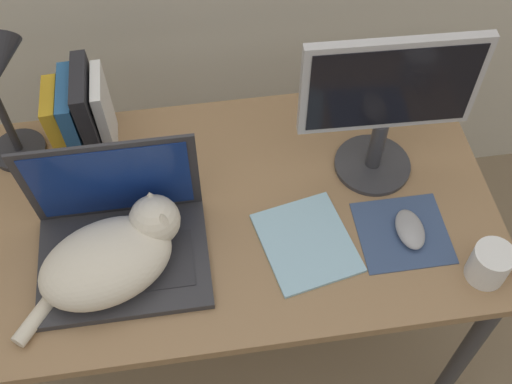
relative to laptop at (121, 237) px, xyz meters
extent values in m
cube|color=#93704C|center=(0.24, 0.08, -0.07)|extent=(1.23, 0.69, 0.03)
cylinder|color=#38383D|center=(0.81, -0.22, -0.44)|extent=(0.04, 0.04, 0.72)
cylinder|color=#38383D|center=(-0.32, 0.37, -0.44)|extent=(0.04, 0.04, 0.72)
cylinder|color=#38383D|center=(0.81, 0.37, -0.44)|extent=(0.04, 0.04, 0.72)
cube|color=#2D2D33|center=(0.00, -0.04, -0.04)|extent=(0.37, 0.27, 0.02)
cube|color=#28282D|center=(0.00, -0.05, -0.03)|extent=(0.30, 0.14, 0.00)
cube|color=#2D2D33|center=(0.00, 0.08, 0.10)|extent=(0.37, 0.04, 0.27)
cube|color=navy|center=(0.00, 0.08, 0.10)|extent=(0.33, 0.03, 0.23)
ellipsoid|color=beige|center=(-0.03, -0.06, 0.01)|extent=(0.33, 0.28, 0.13)
sphere|color=beige|center=(0.08, 0.01, 0.04)|extent=(0.11, 0.11, 0.11)
cone|color=beige|center=(0.08, 0.04, 0.08)|extent=(0.04, 0.04, 0.03)
cone|color=beige|center=(0.10, -0.02, 0.08)|extent=(0.04, 0.04, 0.03)
cylinder|color=beige|center=(-0.17, -0.14, -0.04)|extent=(0.11, 0.13, 0.03)
cylinder|color=#333338|center=(0.60, 0.15, -0.05)|extent=(0.18, 0.18, 0.01)
cylinder|color=#333338|center=(0.60, 0.15, 0.03)|extent=(0.04, 0.04, 0.14)
cube|color=#B2B2B7|center=(0.60, 0.15, 0.22)|extent=(0.38, 0.04, 0.24)
cube|color=black|center=(0.60, 0.14, 0.22)|extent=(0.35, 0.02, 0.21)
cube|color=#384C75|center=(0.62, -0.05, -0.05)|extent=(0.20, 0.19, 0.00)
ellipsoid|color=#99999E|center=(0.64, -0.05, -0.04)|extent=(0.06, 0.11, 0.03)
cube|color=gold|center=(-0.13, 0.32, 0.04)|extent=(0.04, 0.13, 0.19)
cube|color=#285B93|center=(-0.09, 0.32, 0.05)|extent=(0.04, 0.17, 0.21)
cube|color=#232328|center=(-0.05, 0.32, 0.06)|extent=(0.04, 0.17, 0.24)
cube|color=white|center=(-0.02, 0.32, 0.06)|extent=(0.03, 0.13, 0.22)
cylinder|color=#28282D|center=(-0.25, 0.32, -0.05)|extent=(0.13, 0.13, 0.01)
cube|color=#99C6E0|center=(0.40, -0.04, -0.05)|extent=(0.23, 0.26, 0.01)
cylinder|color=white|center=(0.77, -0.17, -0.01)|extent=(0.09, 0.09, 0.09)
camera|label=1|loc=(0.18, -0.76, 1.17)|focal=45.00mm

